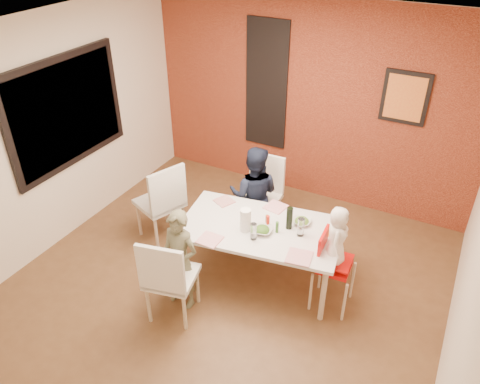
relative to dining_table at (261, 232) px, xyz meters
The scene contains 35 objects.
ground 0.75m from the dining_table, 133.99° to the right, with size 4.50×4.50×0.00m, color brown.
ceiling 2.09m from the dining_table, 133.99° to the right, with size 4.50×4.50×0.02m, color white.
wall_back 2.12m from the dining_table, 97.58° to the left, with size 4.50×0.02×2.70m, color beige.
wall_front 2.63m from the dining_table, 95.96° to the right, with size 4.50×0.02×2.70m, color beige.
wall_left 2.62m from the dining_table, behind, with size 0.02×4.50×2.70m, color beige.
wall_right 2.13m from the dining_table, ahead, with size 0.02×4.50×2.70m, color beige.
brick_accent_wall 2.10m from the dining_table, 97.66° to the left, with size 4.50×0.02×2.70m, color maroon.
picture_window_frame 2.64m from the dining_table, behind, with size 0.05×1.70×1.30m, color black.
picture_window_pane 2.63m from the dining_table, behind, with size 0.02×1.55×1.15m, color black.
glassblock_strip 2.29m from the dining_table, 113.96° to the left, with size 0.55×0.03×1.70m, color silver.
glassblock_surround 2.29m from the dining_table, 114.01° to the left, with size 0.60×0.03×1.76m, color black.
art_print_frame 2.38m from the dining_table, 64.19° to the left, with size 0.54×0.03×0.64m, color black.
art_print_canvas 2.36m from the dining_table, 64.02° to the left, with size 0.44×0.01×0.54m, color orange.
dining_table is the anchor object (origin of this frame).
chair_near 1.11m from the dining_table, 118.92° to the right, with size 0.56×0.56×1.01m.
chair_far 0.96m from the dining_table, 114.05° to the left, with size 0.48×0.48×1.00m.
chair_left 1.34m from the dining_table, behind, with size 0.64×0.64×1.06m.
high_chair 0.80m from the dining_table, ahead, with size 0.40×0.40×0.90m.
child_near 0.91m from the dining_table, 127.64° to the right, with size 0.42×0.27×1.14m, color brown.
child_far 0.74m from the dining_table, 121.83° to the left, with size 0.61×0.48×1.26m, color black.
toddler 0.85m from the dining_table, ahead, with size 0.33×0.22×0.68m, color white.
plate_near_left 0.58m from the dining_table, 129.30° to the right, with size 0.22×0.22×0.01m, color white.
plate_far_mid 0.41m from the dining_table, 91.47° to the left, with size 0.22×0.22×0.01m, color white.
plate_near_right 0.61m from the dining_table, 26.88° to the right, with size 0.24×0.24×0.01m, color white.
plate_far_left 0.63m from the dining_table, 157.38° to the left, with size 0.19×0.19×0.01m, color silver.
salad_bowl_a 0.13m from the dining_table, 55.70° to the right, with size 0.21×0.21×0.05m, color silver.
salad_bowl_b 0.45m from the dining_table, 35.98° to the left, with size 0.19×0.19×0.05m, color silver.
wine_bottle 0.35m from the dining_table, 24.05° to the left, with size 0.07×0.07×0.25m, color black.
wine_glass_a 0.27m from the dining_table, 84.79° to the right, with size 0.07×0.07×0.19m, color white.
wine_glass_b 0.46m from the dining_table, ahead, with size 0.07×0.07×0.20m, color white.
paper_towel_roll 0.26m from the dining_table, 133.88° to the right, with size 0.11×0.11×0.26m, color white.
condiment_red 0.15m from the dining_table, 26.45° to the left, with size 0.04×0.04×0.14m, color red.
condiment_green 0.23m from the dining_table, ahead, with size 0.03×0.03×0.13m, color #326822.
condiment_brown 0.15m from the dining_table, 51.03° to the left, with size 0.03×0.03×0.13m, color brown.
sippy_cup 0.75m from the dining_table, 15.11° to the left, with size 0.06×0.06×0.11m, color orange.
Camera 1 is at (1.92, -3.34, 3.68)m, focal length 35.00 mm.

